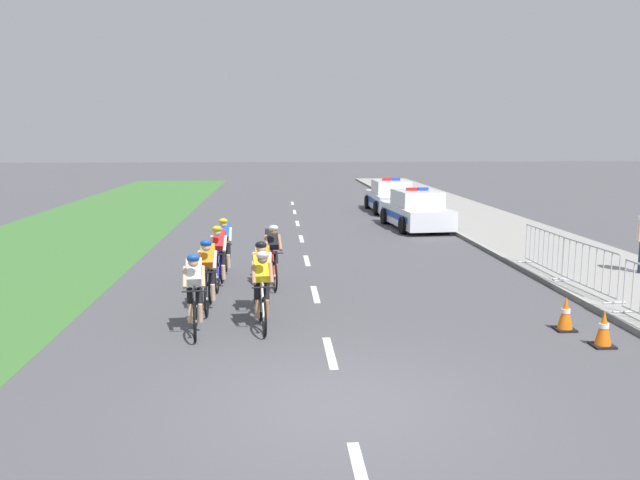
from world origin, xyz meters
TOP-DOWN VIEW (x-y plane):
  - ground_plane at (0.00, 0.00)m, footprint 160.00×160.00m
  - sidewalk_slab at (7.63, 14.00)m, footprint 4.08×60.00m
  - kerb_edge at (5.67, 14.00)m, footprint 0.16×60.00m
  - grass_verge at (-8.34, 14.00)m, footprint 7.00×60.00m
  - lane_markings_centre at (0.00, 12.09)m, footprint 0.14×29.60m
  - cyclist_lead at (-2.36, 3.31)m, footprint 0.45×1.72m
  - cyclist_second at (-1.15, 3.53)m, footprint 0.45×1.72m
  - cyclist_third at (-2.28, 4.89)m, footprint 0.42×1.72m
  - cyclist_fourth at (-1.16, 4.62)m, footprint 0.42×1.72m
  - cyclist_fifth at (-2.22, 6.87)m, footprint 0.42×1.72m
  - cyclist_sixth at (-0.97, 6.92)m, footprint 0.46×1.72m
  - cyclist_seventh at (-2.20, 8.23)m, footprint 0.42×1.72m
  - police_car_nearest at (4.55, 16.36)m, footprint 2.28×4.53m
  - police_car_second at (4.54, 21.99)m, footprint 2.04×4.42m
  - crowd_barrier_middle at (6.05, 5.45)m, footprint 0.64×2.32m
  - crowd_barrier_rear at (5.99, 7.73)m, footprint 0.51×2.32m
  - traffic_cone_near at (4.45, 3.04)m, footprint 0.36×0.36m
  - traffic_cone_mid at (4.68, 2.08)m, footprint 0.36×0.36m

SIDE VIEW (x-z plane):
  - ground_plane at x=0.00m, z-range 0.00..0.00m
  - lane_markings_centre at x=0.00m, z-range 0.00..0.01m
  - grass_verge at x=-8.34m, z-range 0.00..0.01m
  - sidewalk_slab at x=7.63m, z-range 0.00..0.12m
  - kerb_edge at x=5.67m, z-range 0.00..0.13m
  - traffic_cone_near at x=4.45m, z-range -0.01..0.63m
  - traffic_cone_mid at x=4.68m, z-range -0.01..0.63m
  - crowd_barrier_middle at x=6.05m, z-range 0.11..1.18m
  - crowd_barrier_rear at x=5.99m, z-range 0.11..1.18m
  - police_car_nearest at x=4.55m, z-range -0.12..1.48m
  - police_car_second at x=4.54m, z-range -0.12..1.48m
  - cyclist_lead at x=-2.36m, z-range 0.00..1.57m
  - cyclist_second at x=-1.15m, z-range 0.00..1.57m
  - cyclist_third at x=-2.28m, z-range 0.00..1.57m
  - cyclist_fourth at x=-1.16m, z-range 0.00..1.57m
  - cyclist_fifth at x=-2.22m, z-range 0.00..1.57m
  - cyclist_sixth at x=-0.97m, z-range 0.00..1.57m
  - cyclist_seventh at x=-2.20m, z-range 0.00..1.57m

